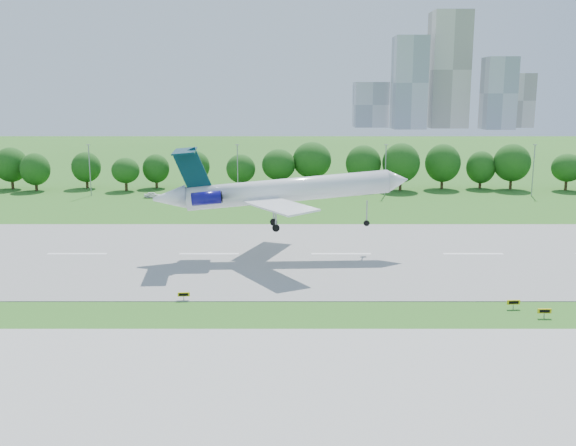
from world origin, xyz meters
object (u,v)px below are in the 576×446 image
object	(u,v)px
taxi_sign_left	(184,295)
service_vehicle_a	(193,194)
airliner	(275,190)
service_vehicle_b	(153,195)

from	to	relation	value
taxi_sign_left	service_vehicle_a	bearing A→B (deg)	93.38
airliner	taxi_sign_left	distance (m)	25.82
airliner	service_vehicle_b	xyz separation A→B (m)	(-29.72, 53.97, -9.16)
taxi_sign_left	airliner	bearing A→B (deg)	60.43
taxi_sign_left	service_vehicle_a	distance (m)	79.01
airliner	service_vehicle_b	distance (m)	62.29
taxi_sign_left	service_vehicle_b	distance (m)	78.23
airliner	taxi_sign_left	size ratio (longest dim) A/B	27.00
service_vehicle_a	airliner	bearing A→B (deg)	-171.18
taxi_sign_left	service_vehicle_b	world-z (taller)	service_vehicle_b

